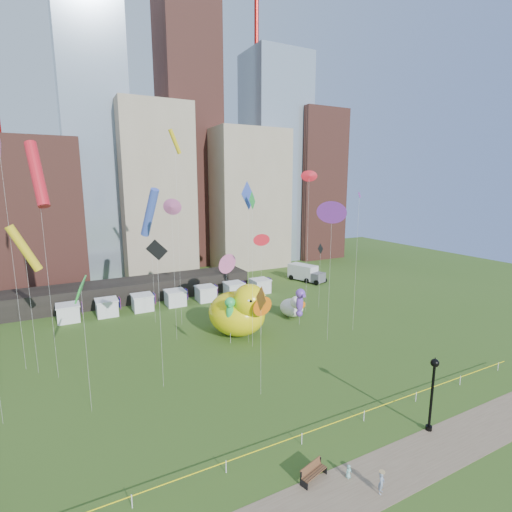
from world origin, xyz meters
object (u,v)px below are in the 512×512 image
park_bench (313,471)px  lamppost (433,386)px  toddler (349,471)px  big_duck (239,311)px  seahorse_purple (300,300)px  woman (381,483)px  small_duck (293,307)px  seahorse_green (230,310)px  box_truck (305,273)px

park_bench → lamppost: 11.36m
park_bench → toddler: bearing=-40.6°
big_duck → park_bench: big_duck is taller
seahorse_purple → woman: bearing=-110.5°
big_duck → seahorse_purple: big_duck is taller
small_duck → seahorse_purple: bearing=-111.6°
big_duck → small_duck: size_ratio=2.24×
seahorse_green → toddler: size_ratio=6.31×
small_duck → toddler: size_ratio=4.83×
small_duck → big_duck: bearing=-171.0°
park_bench → toddler: park_bench is taller
box_truck → toddler: bearing=-140.3°
seahorse_green → lamppost: 23.04m
box_truck → seahorse_green: bearing=-159.3°
big_duck → box_truck: 29.41m
lamppost → seahorse_green: bearing=107.5°
lamppost → woman: 8.86m
seahorse_green → box_truck: size_ratio=0.74×
box_truck → park_bench: bearing=-142.9°
small_duck → seahorse_green: bearing=-165.3°
seahorse_green → toddler: (-1.87, -22.86, -3.71)m
box_truck → woman: box_truck is taller
small_duck → lamppost: (-4.64, -26.34, 2.20)m
big_duck → park_bench: 24.57m
lamppost → toddler: bearing=-174.2°
park_bench → toddler: size_ratio=2.34×
small_duck → park_bench: 30.53m
woman → toddler: size_ratio=1.57×
big_duck → box_truck: bearing=23.8°
big_duck → toddler: size_ratio=10.79×
toddler → seahorse_purple: bearing=57.5°
big_duck → seahorse_purple: size_ratio=1.96×
small_duck → lamppost: size_ratio=0.73×
seahorse_green → box_truck: seahorse_green is taller
lamppost → big_duck: bearing=101.7°
seahorse_purple → box_truck: 23.69m
small_duck → lamppost: 26.84m
woman → toddler: (-0.92, 1.90, -0.26)m
woman → big_duck: bearing=54.2°
big_duck → woman: (-2.96, -26.57, -2.46)m
toddler → small_duck: bearing=58.7°
park_bench → woman: 4.20m
seahorse_green → toddler: 23.24m
seahorse_purple → toddler: bearing=-113.9°
big_duck → lamppost: size_ratio=1.62×
big_duck → seahorse_green: 2.89m
small_duck → toddler: (-13.44, -27.24, -1.02)m
big_duck → box_truck: big_duck is taller
big_duck → woman: 26.85m
seahorse_green → lamppost: (6.93, -21.96, -0.50)m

